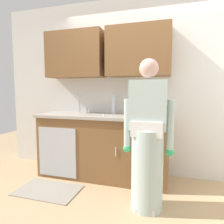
{
  "coord_description": "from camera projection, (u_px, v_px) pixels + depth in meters",
  "views": [
    {
      "loc": [
        0.44,
        -2.12,
        1.28
      ],
      "look_at": [
        -0.37,
        0.55,
        1.0
      ],
      "focal_mm": 32.57,
      "sensor_mm": 36.0,
      "label": 1
    }
  ],
  "objects": [
    {
      "name": "kitchen_wall_with_uppers",
      "position": [
        135.0,
        79.0,
        3.11
      ],
      "size": [
        4.8,
        0.44,
        2.7
      ],
      "color": "silver",
      "rests_on": "ground"
    },
    {
      "name": "bottle_water_tall",
      "position": [
        158.0,
        107.0,
        2.91
      ],
      "size": [
        0.08,
        0.08,
        0.25
      ],
      "primitive_type": "cylinder",
      "color": "#E05933",
      "rests_on": "countertop"
    },
    {
      "name": "person_at_sink",
      "position": [
        147.0,
        147.0,
        2.18
      ],
      "size": [
        0.55,
        0.34,
        1.62
      ],
      "color": "white",
      "rests_on": "ground"
    },
    {
      "name": "countertop",
      "position": [
        103.0,
        116.0,
        3.01
      ],
      "size": [
        1.96,
        0.66,
        0.04
      ],
      "primitive_type": "cube",
      "color": "#A8A093",
      "rests_on": "counter_cabinet"
    },
    {
      "name": "sponge",
      "position": [
        158.0,
        116.0,
        2.75
      ],
      "size": [
        0.11,
        0.07,
        0.03
      ],
      "primitive_type": "cube",
      "color": "#4CBF4C",
      "rests_on": "countertop"
    },
    {
      "name": "bottle_cleaner_spray",
      "position": [
        138.0,
        107.0,
        2.99
      ],
      "size": [
        0.07,
        0.07,
        0.22
      ],
      "primitive_type": "cylinder",
      "color": "silver",
      "rests_on": "countertop"
    },
    {
      "name": "bottle_dish_liquid",
      "position": [
        113.0,
        105.0,
        3.12
      ],
      "size": [
        0.06,
        0.06,
        0.28
      ],
      "primitive_type": "cylinder",
      "color": "silver",
      "rests_on": "countertop"
    },
    {
      "name": "counter_cabinet",
      "position": [
        103.0,
        147.0,
        3.05
      ],
      "size": [
        1.9,
        0.62,
        0.9
      ],
      "color": "brown",
      "rests_on": "ground"
    },
    {
      "name": "bottle_water_short",
      "position": [
        144.0,
        106.0,
        3.0
      ],
      "size": [
        0.07,
        0.07,
        0.24
      ],
      "primitive_type": "cylinder",
      "color": "#D8D14C",
      "rests_on": "countertop"
    },
    {
      "name": "knife_on_counter",
      "position": [
        104.0,
        115.0,
        2.94
      ],
      "size": [
        0.12,
        0.23,
        0.01
      ],
      "primitive_type": "cube",
      "rotation": [
        0.0,
        0.0,
        1.98
      ],
      "color": "silver",
      "rests_on": "countertop"
    },
    {
      "name": "floor_mat",
      "position": [
        48.0,
        190.0,
        2.63
      ],
      "size": [
        0.8,
        0.5,
        0.01
      ],
      "primitive_type": "cube",
      "color": "gray",
      "rests_on": "ground"
    },
    {
      "name": "ground_plane",
      "position": [
        129.0,
        206.0,
        2.27
      ],
      "size": [
        9.0,
        9.0,
        0.0
      ],
      "primitive_type": "plane",
      "color": "tan"
    },
    {
      "name": "cup_by_sink",
      "position": [
        157.0,
        115.0,
        2.56
      ],
      "size": [
        0.08,
        0.08,
        0.08
      ],
      "primitive_type": "cylinder",
      "color": "white",
      "rests_on": "countertop"
    },
    {
      "name": "sink",
      "position": [
        78.0,
        115.0,
        3.13
      ],
      "size": [
        0.5,
        0.36,
        0.35
      ],
      "color": "#B7BABF",
      "rests_on": "counter_cabinet"
    }
  ]
}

